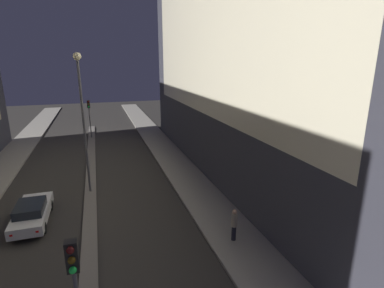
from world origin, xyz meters
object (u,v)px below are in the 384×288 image
(traffic_light_near, at_px, (75,281))
(pedestrian_on_right_sidewalk, at_px, (234,224))
(street_lamp, at_px, (82,104))
(car_left_lane, at_px, (32,212))
(traffic_light_mid, at_px, (89,110))

(traffic_light_near, bearing_deg, pedestrian_on_right_sidewalk, 34.73)
(street_lamp, height_order, pedestrian_on_right_sidewalk, street_lamp)
(street_lamp, height_order, car_left_lane, street_lamp)
(traffic_light_near, xyz_separation_m, pedestrian_on_right_sidewalk, (7.15, 4.96, -2.36))
(traffic_light_mid, relative_size, car_left_lane, 0.99)
(traffic_light_mid, distance_m, pedestrian_on_right_sidewalk, 25.99)
(street_lamp, xyz_separation_m, pedestrian_on_right_sidewalk, (7.15, -8.66, -5.30))
(traffic_light_mid, relative_size, pedestrian_on_right_sidewalk, 2.60)
(street_lamp, xyz_separation_m, car_left_lane, (-3.13, -3.41, -5.67))
(street_lamp, distance_m, pedestrian_on_right_sidewalk, 12.42)
(traffic_light_mid, height_order, car_left_lane, traffic_light_mid)
(car_left_lane, distance_m, pedestrian_on_right_sidewalk, 11.55)
(pedestrian_on_right_sidewalk, bearing_deg, traffic_light_near, -145.27)
(car_left_lane, bearing_deg, pedestrian_on_right_sidewalk, -27.06)
(pedestrian_on_right_sidewalk, bearing_deg, street_lamp, 129.56)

